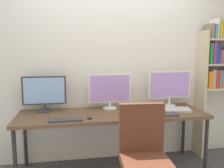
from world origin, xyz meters
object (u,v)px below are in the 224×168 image
object	(u,v)px
office_chair	(144,167)
keyboard_right	(163,115)
mouse_left_side	(90,117)
desk	(113,117)
monitor_right	(170,86)
monitor_left	(44,92)
laptop_closed	(177,109)
keyboard_left	(66,120)
mouse_right_side	(133,116)
monitor_center	(110,90)

from	to	relation	value
office_chair	keyboard_right	xyz separation A→B (m)	(0.40, 0.52, 0.35)
office_chair	keyboard_right	size ratio (longest dim) A/B	2.80
keyboard_right	mouse_left_side	xyz separation A→B (m)	(-0.86, 0.04, 0.01)
desk	monitor_right	bearing A→B (deg)	14.50
office_chair	monitor_left	world-z (taller)	monitor_left
keyboard_right	monitor_left	bearing A→B (deg)	162.24
monitor_left	laptop_closed	size ratio (longest dim) A/B	1.66
keyboard_left	mouse_left_side	size ratio (longest dim) A/B	3.81
mouse_left_side	laptop_closed	world-z (taller)	mouse_left_side
office_chair	monitor_right	bearing A→B (deg)	55.57
desk	laptop_closed	bearing A→B (deg)	-1.45
mouse_right_side	monitor_center	bearing A→B (deg)	114.23
laptop_closed	monitor_center	bearing A→B (deg)	176.66
office_chair	mouse_right_side	world-z (taller)	office_chair
desk	monitor_right	xyz separation A→B (m)	(0.82, 0.21, 0.32)
desk	keyboard_left	distance (m)	0.61
monitor_right	mouse_left_side	bearing A→B (deg)	-160.20
monitor_center	monitor_right	size ratio (longest dim) A/B	0.94
desk	office_chair	bearing A→B (deg)	-77.53
desk	keyboard_right	distance (m)	0.61
monitor_right	laptop_closed	world-z (taller)	monitor_right
office_chair	mouse_left_side	xyz separation A→B (m)	(-0.46, 0.56, 0.35)
desk	keyboard_right	size ratio (longest dim) A/B	6.47
office_chair	keyboard_left	xyz separation A→B (m)	(-0.72, 0.52, 0.35)
monitor_left	mouse_left_side	distance (m)	0.70
office_chair	laptop_closed	size ratio (longest dim) A/B	3.09
laptop_closed	desk	bearing A→B (deg)	-169.13
keyboard_right	laptop_closed	distance (m)	0.34
desk	laptop_closed	size ratio (longest dim) A/B	7.13
keyboard_right	laptop_closed	xyz separation A→B (m)	(0.27, 0.21, 0.00)
monitor_right	keyboard_left	distance (m)	1.47
monitor_center	mouse_left_side	xyz separation A→B (m)	(-0.30, -0.40, -0.23)
desk	monitor_center	distance (m)	0.37
office_chair	keyboard_left	world-z (taller)	office_chair
monitor_center	keyboard_left	size ratio (longest dim) A/B	1.52
office_chair	mouse_right_side	distance (m)	0.64
monitor_right	keyboard_right	bearing A→B (deg)	-120.57
office_chair	mouse_left_side	distance (m)	0.80
mouse_left_side	keyboard_right	bearing A→B (deg)	-2.68
monitor_center	monitor_right	world-z (taller)	monitor_right
monitor_left	mouse_right_side	size ratio (longest dim) A/B	5.53
monitor_left	keyboard_left	size ratio (longest dim) A/B	1.45
keyboard_right	mouse_right_side	distance (m)	0.37
monitor_center	mouse_right_side	distance (m)	0.52
office_chair	keyboard_left	bearing A→B (deg)	144.60
keyboard_left	mouse_left_side	distance (m)	0.27
office_chair	mouse_right_side	bearing A→B (deg)	86.98
desk	mouse_left_side	bearing A→B (deg)	-147.32
desk	mouse_left_side	distance (m)	0.36
desk	office_chair	world-z (taller)	office_chair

